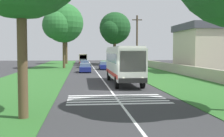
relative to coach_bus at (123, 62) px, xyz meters
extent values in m
plane|color=#333335|center=(-5.36, 1.80, -2.15)|extent=(160.00, 160.00, 0.00)
cube|color=#2D6628|center=(9.64, 10.00, -2.13)|extent=(120.00, 8.00, 0.04)
cube|color=#2D6628|center=(9.64, -6.40, -2.13)|extent=(120.00, 8.00, 0.04)
cube|color=silver|center=(9.64, 1.80, -2.14)|extent=(110.00, 0.16, 0.01)
cube|color=silver|center=(-0.03, 0.00, -0.05)|extent=(11.00, 2.50, 2.90)
cube|color=slate|center=(0.27, 0.00, 0.48)|extent=(9.68, 2.54, 0.85)
cube|color=slate|center=(-5.49, 0.00, 0.30)|extent=(0.08, 2.20, 1.74)
cube|color=red|center=(-0.03, 0.00, -1.05)|extent=(10.78, 2.53, 0.36)
cube|color=silver|center=(-0.03, 0.00, 1.49)|extent=(10.56, 2.30, 0.18)
cube|color=black|center=(-5.61, 0.00, -1.28)|extent=(0.16, 2.40, 0.40)
sphere|color=#F2EDCC|center=(-5.55, 0.80, -1.15)|extent=(0.24, 0.24, 0.24)
sphere|color=#F2EDCC|center=(-5.55, -0.81, -1.15)|extent=(0.24, 0.24, 0.24)
cylinder|color=black|center=(-3.93, 1.15, -1.60)|extent=(1.10, 0.32, 1.10)
cylinder|color=black|center=(3.47, 1.15, -1.60)|extent=(1.10, 0.32, 1.10)
cylinder|color=black|center=(-3.93, -1.15, -1.60)|extent=(1.10, 0.32, 1.10)
cylinder|color=black|center=(3.47, -1.15, -1.60)|extent=(1.10, 0.32, 1.10)
cube|color=silver|center=(-11.36, 1.80, -2.14)|extent=(0.45, 6.80, 0.01)
cube|color=silver|center=(-10.46, 1.80, -2.14)|extent=(0.45, 6.80, 0.01)
cube|color=silver|center=(-9.56, 1.80, -2.14)|extent=(0.45, 6.80, 0.01)
cube|color=silver|center=(-8.66, 1.80, -2.14)|extent=(0.45, 6.80, 0.01)
cube|color=silver|center=(-7.76, 1.80, -2.14)|extent=(0.45, 6.80, 0.01)
cube|color=navy|center=(16.28, 3.63, -1.62)|extent=(4.30, 1.75, 0.70)
cube|color=slate|center=(16.18, 3.63, -0.99)|extent=(2.00, 1.61, 0.55)
cylinder|color=black|center=(14.93, 4.41, -1.83)|extent=(0.64, 0.22, 0.64)
cylinder|color=black|center=(17.63, 4.41, -1.83)|extent=(0.64, 0.22, 0.64)
cylinder|color=black|center=(14.93, 2.85, -1.83)|extent=(0.64, 0.22, 0.64)
cylinder|color=black|center=(17.63, 2.85, -1.83)|extent=(0.64, 0.22, 0.64)
cube|color=navy|center=(22.94, 0.11, -1.62)|extent=(4.30, 1.75, 0.70)
cube|color=slate|center=(22.84, 0.11, -0.99)|extent=(2.00, 1.61, 0.55)
cylinder|color=black|center=(21.59, 0.89, -1.83)|extent=(0.64, 0.22, 0.64)
cylinder|color=black|center=(24.29, 0.89, -1.83)|extent=(0.64, 0.22, 0.64)
cylinder|color=black|center=(21.59, -0.67, -1.83)|extent=(0.64, 0.22, 0.64)
cylinder|color=black|center=(24.29, -0.67, -1.83)|extent=(0.64, 0.22, 0.64)
cube|color=navy|center=(30.05, 3.56, -1.62)|extent=(4.30, 1.75, 0.70)
cube|color=slate|center=(29.95, 3.56, -0.99)|extent=(2.00, 1.61, 0.55)
cylinder|color=black|center=(28.70, 4.34, -1.83)|extent=(0.64, 0.22, 0.64)
cylinder|color=black|center=(31.40, 4.34, -1.83)|extent=(0.64, 0.22, 0.64)
cylinder|color=black|center=(28.70, 2.78, -1.83)|extent=(0.64, 0.22, 0.64)
cylinder|color=black|center=(31.40, 2.78, -1.83)|extent=(0.64, 0.22, 0.64)
cube|color=#B21E1E|center=(38.78, 3.70, -1.62)|extent=(4.30, 1.75, 0.70)
cube|color=slate|center=(38.68, 3.70, -0.99)|extent=(2.00, 1.61, 0.55)
cylinder|color=black|center=(37.43, 4.48, -1.83)|extent=(0.64, 0.22, 0.64)
cylinder|color=black|center=(40.13, 4.48, -1.83)|extent=(0.64, 0.22, 0.64)
cylinder|color=black|center=(37.43, 2.92, -1.83)|extent=(0.64, 0.22, 0.64)
cylinder|color=black|center=(40.13, 2.92, -1.83)|extent=(0.64, 0.22, 0.64)
cube|color=#BFB299|center=(50.54, 3.72, -0.67)|extent=(6.00, 2.10, 2.10)
cube|color=slate|center=(50.74, 3.72, -0.29)|extent=(5.04, 2.13, 0.70)
cube|color=slate|center=(47.57, 3.72, -0.46)|extent=(0.06, 1.76, 1.18)
cylinder|color=black|center=(48.64, 4.67, -1.77)|extent=(0.76, 0.24, 0.76)
cylinder|color=black|center=(52.44, 4.67, -1.77)|extent=(0.76, 0.24, 0.76)
cylinder|color=black|center=(48.64, 2.77, -1.77)|extent=(0.76, 0.24, 0.76)
cylinder|color=black|center=(52.44, 2.77, -1.77)|extent=(0.76, 0.24, 0.76)
cylinder|color=brown|center=(-14.87, 7.06, 1.03)|extent=(0.48, 0.48, 6.27)
cylinder|color=brown|center=(46.56, 7.97, 1.30)|extent=(0.58, 0.58, 6.80)
sphere|color=#1E5623|center=(46.56, 7.97, 6.05)|extent=(4.90, 4.90, 4.90)
sphere|color=#1E5623|center=(48.03, 7.97, 5.68)|extent=(3.03, 3.03, 3.03)
sphere|color=#1E5623|center=(45.34, 8.70, 5.68)|extent=(3.61, 3.61, 3.61)
cylinder|color=brown|center=(27.38, 7.49, 1.16)|extent=(0.51, 0.51, 6.53)
sphere|color=#286B2D|center=(27.38, 7.49, 6.49)|extent=(7.49, 7.49, 7.49)
sphere|color=#286B2D|center=(29.63, 7.49, 5.93)|extent=(5.03, 5.03, 5.03)
sphere|color=#286B2D|center=(25.51, 8.62, 5.93)|extent=(5.38, 5.38, 5.38)
cylinder|color=brown|center=(37.96, -3.58, 1.20)|extent=(0.45, 0.45, 6.62)
sphere|color=#19471E|center=(37.96, -3.58, 6.49)|extent=(7.19, 7.19, 7.19)
sphere|color=#19471E|center=(40.12, -3.58, 5.95)|extent=(4.29, 4.29, 4.29)
sphere|color=#19471E|center=(36.17, -2.50, 5.95)|extent=(4.37, 4.37, 4.37)
cylinder|color=#3D2D1E|center=(45.11, -4.18, 1.06)|extent=(0.54, 0.54, 6.34)
sphere|color=#19471E|center=(45.11, -4.18, 5.93)|extent=(6.17, 6.17, 6.17)
sphere|color=#19471E|center=(46.96, -4.18, 5.47)|extent=(3.49, 3.49, 3.49)
sphere|color=#19471E|center=(43.57, -3.25, 5.47)|extent=(4.10, 4.10, 4.10)
cylinder|color=#473828|center=(10.39, -3.40, 1.95)|extent=(0.24, 0.24, 8.11)
cube|color=#3D3326|center=(10.39, -3.40, 5.40)|extent=(0.12, 1.40, 0.12)
cube|color=#B2A893|center=(14.64, -9.80, -1.44)|extent=(70.00, 0.40, 1.33)
cube|color=beige|center=(14.71, -15.86, 1.08)|extent=(9.91, 8.80, 6.46)
cube|color=#4C4C56|center=(14.71, -15.86, 4.84)|extent=(10.51, 9.40, 1.06)
camera|label=1|loc=(-29.34, 4.26, 1.15)|focal=47.04mm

